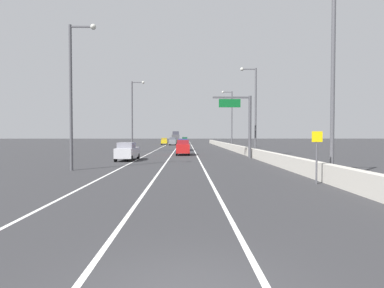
% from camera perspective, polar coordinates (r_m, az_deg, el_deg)
% --- Properties ---
extents(ground_plane, '(320.00, 320.00, 0.00)m').
position_cam_1_polar(ground_plane, '(69.18, -1.14, -0.62)').
color(ground_plane, '#2D2D30').
extents(lane_stripe_left, '(0.16, 130.00, 0.00)m').
position_cam_1_polar(lane_stripe_left, '(60.44, -6.37, -0.96)').
color(lane_stripe_left, silver).
rests_on(lane_stripe_left, ground_plane).
extents(lane_stripe_center, '(0.16, 130.00, 0.00)m').
position_cam_1_polar(lane_stripe_center, '(60.22, -3.05, -0.96)').
color(lane_stripe_center, silver).
rests_on(lane_stripe_center, ground_plane).
extents(lane_stripe_right, '(0.16, 130.00, 0.00)m').
position_cam_1_polar(lane_stripe_right, '(60.21, 0.28, -0.96)').
color(lane_stripe_right, silver).
rests_on(lane_stripe_right, ground_plane).
extents(jersey_barrier_right, '(0.60, 120.00, 1.10)m').
position_cam_1_polar(jersey_barrier_right, '(45.94, 9.31, -1.13)').
color(jersey_barrier_right, '#B2ADA3').
rests_on(jersey_barrier_right, ground_plane).
extents(overhead_sign_gantry, '(4.68, 0.36, 7.50)m').
position_cam_1_polar(overhead_sign_gantry, '(37.73, 9.56, 4.61)').
color(overhead_sign_gantry, '#47474C').
rests_on(overhead_sign_gantry, ground_plane).
extents(speed_advisory_sign, '(0.60, 0.11, 3.00)m').
position_cam_1_polar(speed_advisory_sign, '(18.83, 22.09, -1.59)').
color(speed_advisory_sign, '#4C4C51').
rests_on(speed_advisory_sign, ground_plane).
extents(lamp_post_right_near, '(2.14, 0.44, 11.44)m').
position_cam_1_polar(lamp_post_right_near, '(20.63, 24.04, 11.85)').
color(lamp_post_right_near, '#4C4C51').
rests_on(lamp_post_right_near, ground_plane).
extents(lamp_post_right_second, '(2.14, 0.44, 11.44)m').
position_cam_1_polar(lamp_post_right_second, '(40.71, 11.37, 6.87)').
color(lamp_post_right_second, '#4C4C51').
rests_on(lamp_post_right_second, ground_plane).
extents(lamp_post_right_third, '(2.14, 0.44, 11.44)m').
position_cam_1_polar(lamp_post_right_third, '(61.54, 7.17, 5.13)').
color(lamp_post_right_third, '#4C4C51').
rests_on(lamp_post_right_third, ground_plane).
extents(lamp_post_left_near, '(2.14, 0.44, 11.44)m').
position_cam_1_polar(lamp_post_left_near, '(26.19, -21.05, 9.68)').
color(lamp_post_left_near, '#4C4C51').
rests_on(lamp_post_left_near, ground_plane).
extents(lamp_post_left_mid, '(2.14, 0.44, 11.44)m').
position_cam_1_polar(lamp_post_left_mid, '(50.68, -10.77, 5.85)').
color(lamp_post_left_mid, '#4C4C51').
rests_on(lamp_post_left_mid, ground_plane).
extents(car_blue_0, '(2.11, 4.74, 2.07)m').
position_cam_1_polar(car_blue_0, '(56.00, -1.61, -0.11)').
color(car_blue_0, '#1E389E').
rests_on(car_blue_0, ground_plane).
extents(car_silver_1, '(2.00, 4.79, 1.98)m').
position_cam_1_polar(car_silver_1, '(34.41, -11.89, -1.35)').
color(car_silver_1, '#B7B7BC').
rests_on(car_silver_1, ground_plane).
extents(car_red_2, '(1.92, 4.65, 2.11)m').
position_cam_1_polar(car_red_2, '(42.80, -1.70, -0.64)').
color(car_red_2, red).
rests_on(car_red_2, ground_plane).
extents(car_green_3, '(1.93, 4.78, 2.13)m').
position_cam_1_polar(car_green_3, '(97.54, -1.35, 0.68)').
color(car_green_3, '#196033').
rests_on(car_green_3, ground_plane).
extents(car_gray_4, '(2.06, 4.84, 2.10)m').
position_cam_1_polar(car_gray_4, '(84.44, -3.54, 0.51)').
color(car_gray_4, slate).
rests_on(car_gray_4, ground_plane).
extents(car_yellow_5, '(1.94, 4.22, 1.94)m').
position_cam_1_polar(car_yellow_5, '(89.78, -5.16, 0.53)').
color(car_yellow_5, gold).
rests_on(car_yellow_5, ground_plane).
extents(box_truck, '(2.69, 9.69, 3.97)m').
position_cam_1_polar(box_truck, '(99.99, -3.03, 1.14)').
color(box_truck, '#4C4C51').
rests_on(box_truck, ground_plane).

